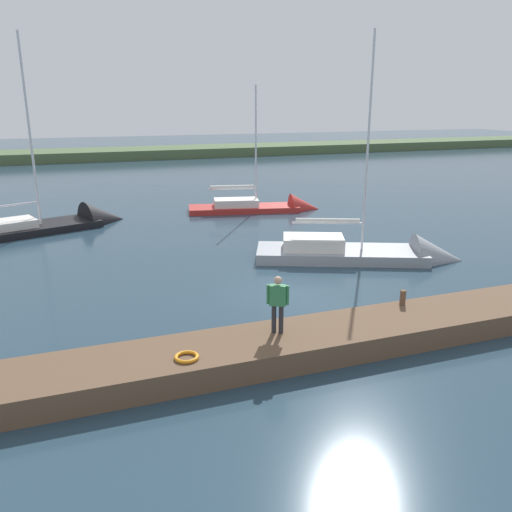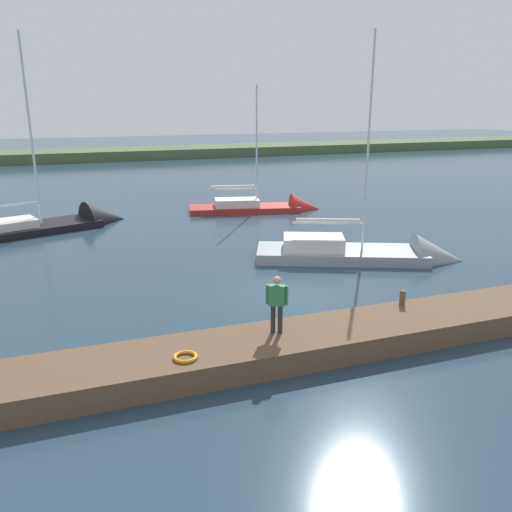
% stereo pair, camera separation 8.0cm
% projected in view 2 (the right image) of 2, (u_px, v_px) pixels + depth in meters
% --- Properties ---
extents(ground_plane, '(200.00, 200.00, 0.00)m').
position_uv_depth(ground_plane, '(290.00, 294.00, 20.35)').
color(ground_plane, '#263D4C').
extents(far_shoreline, '(180.00, 8.00, 2.40)m').
position_uv_depth(far_shoreline, '(130.00, 158.00, 69.49)').
color(far_shoreline, '#4C603D').
rests_on(far_shoreline, ground_plane).
extents(dock_pier, '(23.88, 2.34, 0.72)m').
position_uv_depth(dock_pier, '(351.00, 335.00, 15.96)').
color(dock_pier, brown).
rests_on(dock_pier, ground_plane).
extents(mooring_post_far, '(0.20, 0.20, 0.51)m').
position_uv_depth(mooring_post_far, '(402.00, 298.00, 17.29)').
color(mooring_post_far, brown).
rests_on(mooring_post_far, dock_pier).
extents(life_ring_buoy, '(0.66, 0.66, 0.10)m').
position_uv_depth(life_ring_buoy, '(185.00, 357.00, 13.72)').
color(life_ring_buoy, orange).
rests_on(life_ring_buoy, dock_pier).
extents(sailboat_far_left, '(9.97, 6.15, 11.50)m').
position_uv_depth(sailboat_far_left, '(377.00, 258.00, 24.72)').
color(sailboat_far_left, gray).
rests_on(sailboat_far_left, ground_plane).
extents(sailboat_behind_pier, '(9.29, 4.09, 9.40)m').
position_uv_depth(sailboat_behind_pier, '(269.00, 209.00, 35.86)').
color(sailboat_behind_pier, '#B22823').
rests_on(sailboat_behind_pier, ground_plane).
extents(sailboat_far_right, '(10.82, 6.05, 12.24)m').
position_uv_depth(sailboat_far_right, '(63.00, 227.00, 30.99)').
color(sailboat_far_right, black).
rests_on(sailboat_far_right, ground_plane).
extents(person_on_dock, '(0.59, 0.42, 1.75)m').
position_uv_depth(person_on_dock, '(277.00, 300.00, 14.99)').
color(person_on_dock, '#28282D').
rests_on(person_on_dock, dock_pier).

